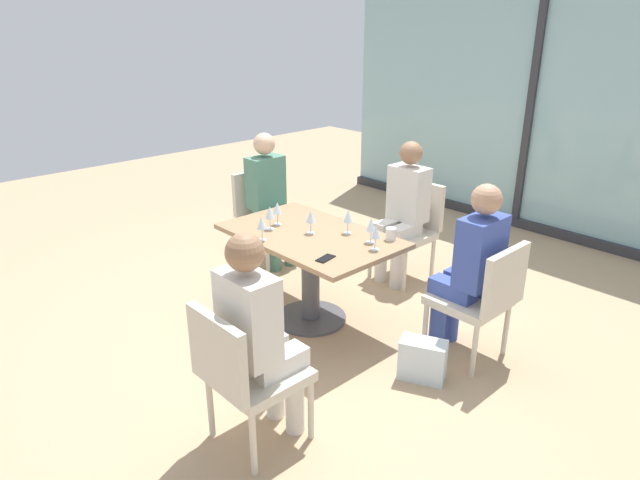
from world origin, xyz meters
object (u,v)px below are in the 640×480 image
Objects in this scene: chair_front_right at (243,370)px; chair_far_left at (264,211)px; wine_glass_2 at (277,208)px; wine_glass_1 at (311,217)px; wine_glass_0 at (262,223)px; person_front_right at (258,329)px; wine_glass_3 at (348,217)px; person_near_window at (404,206)px; wine_glass_4 at (376,232)px; person_far_left at (270,194)px; wine_glass_5 at (371,225)px; handbag_0 at (422,360)px; cell_phone_on_table at (326,258)px; person_far_right at (471,263)px; chair_near_window at (410,225)px; wine_glass_6 at (270,213)px; chair_far_right at (482,295)px; coffee_cup at (391,234)px; dining_table_main at (310,256)px.

chair_front_right is 2.62m from chair_far_left.
chair_far_left is at bearing 148.99° from wine_glass_2.
wine_glass_0 is at bearing -111.01° from wine_glass_1.
person_front_right is 1.45m from wine_glass_3.
person_near_window is at bearing 101.95° from wine_glass_3.
chair_far_left is 1.81m from wine_glass_4.
person_far_left is at bearing 156.62° from wine_glass_1.
handbag_0 is (0.65, -0.18, -0.72)m from wine_glass_5.
cell_phone_on_table is at bearing 114.08° from person_front_right.
person_far_left is at bearing 180.00° from person_far_right.
wine_glass_2 is (-0.18, 0.29, 0.00)m from wine_glass_0.
wine_glass_6 reaches higher than chair_near_window.
wine_glass_4 is at bearing -151.33° from chair_far_right.
handbag_0 is at bearing -11.11° from wine_glass_4.
wine_glass_3 and wine_glass_6 have the same top height.
wine_glass_4 is at bearing 61.35° from cell_phone_on_table.
wine_glass_1 is at bearing 68.99° from wine_glass_0.
wine_glass_2 is (-0.32, -1.26, 0.37)m from chair_near_window.
wine_glass_5 is 0.18m from coffee_cup.
cell_phone_on_table is at bearing -30.44° from wine_glass_1.
dining_table_main is 0.49m from wine_glass_0.
chair_far_left is 4.70× the size of wine_glass_1.
person_far_right reaches higher than coffee_cup.
dining_table_main is at bearing -90.00° from chair_near_window.
person_near_window is 6.81× the size of wine_glass_1.
chair_far_right is 4.70× the size of wine_glass_3.
person_far_right is at bearing -180.00° from chair_far_right.
wine_glass_0 is 0.58m from cell_phone_on_table.
wine_glass_6 is at bearing -156.62° from chair_far_right.
person_near_window is at bearing 110.13° from person_front_right.
chair_front_right is 4.70× the size of wine_glass_3.
wine_glass_6 is at bearing -101.36° from chair_near_window.
chair_far_left is at bearing 170.16° from wine_glass_5.
person_far_left reaches higher than handbag_0.
wine_glass_6 is (-1.08, 1.05, 0.37)m from chair_front_right.
wine_glass_4 is (-0.26, 1.33, 0.37)m from chair_front_right.
person_far_left reaches higher than chair_far_right.
coffee_cup is (0.50, 0.33, -0.09)m from wine_glass_1.
chair_near_window is 1.53m from cell_phone_on_table.
wine_glass_4 is 0.86m from wine_glass_6.
wine_glass_0 is at bearing -40.75° from person_far_left.
coffee_cup is (-0.70, -0.14, 0.28)m from chair_far_right.
person_far_right is 6.81× the size of wine_glass_5.
person_front_right reaches higher than wine_glass_2.
wine_glass_1 and wine_glass_6 have the same top height.
dining_table_main is 1.54× the size of chair_far_right.
wine_glass_4 is 0.24m from coffee_cup.
wine_glass_3 is at bearing 46.61° from wine_glass_1.
wine_glass_2 is at bearing 121.90° from wine_glass_0.
person_near_window is at bearing 152.50° from chair_far_right.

